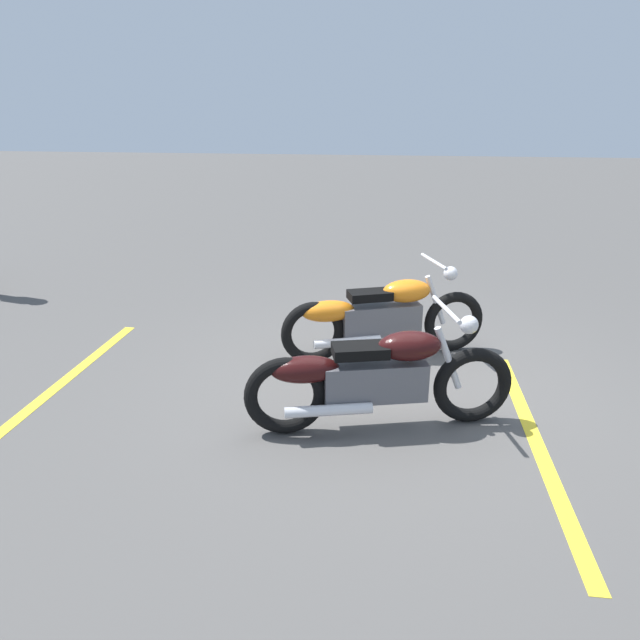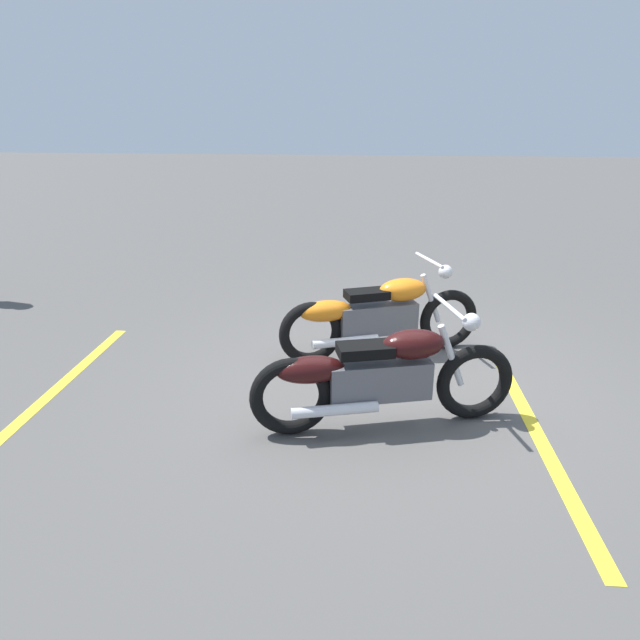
# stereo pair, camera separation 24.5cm
# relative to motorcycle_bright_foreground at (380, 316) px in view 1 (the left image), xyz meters

# --- Properties ---
(ground_plane) EXTENTS (60.00, 60.00, 0.00)m
(ground_plane) POSITION_rel_motorcycle_bright_foreground_xyz_m (-0.22, 0.72, -0.46)
(ground_plane) COLOR #514F4C
(motorcycle_bright_foreground) EXTENTS (2.12, 0.93, 1.04)m
(motorcycle_bright_foreground) POSITION_rel_motorcycle_bright_foreground_xyz_m (0.00, 0.00, 0.00)
(motorcycle_bright_foreground) COLOR black
(motorcycle_bright_foreground) RESTS_ON ground
(motorcycle_dark_foreground) EXTENTS (2.18, 0.83, 1.04)m
(motorcycle_dark_foreground) POSITION_rel_motorcycle_bright_foreground_xyz_m (-0.03, 1.47, 0.00)
(motorcycle_dark_foreground) COLOR black
(motorcycle_dark_foreground) RESTS_ON ground
(parking_stripe_near) EXTENTS (0.19, 3.20, 0.01)m
(parking_stripe_near) POSITION_rel_motorcycle_bright_foreground_xyz_m (-1.33, 1.49, -0.46)
(parking_stripe_near) COLOR yellow
(parking_stripe_near) RESTS_ON ground
(parking_stripe_mid) EXTENTS (0.19, 3.20, 0.01)m
(parking_stripe_mid) POSITION_rel_motorcycle_bright_foreground_xyz_m (3.01, 1.17, -0.46)
(parking_stripe_mid) COLOR yellow
(parking_stripe_mid) RESTS_ON ground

